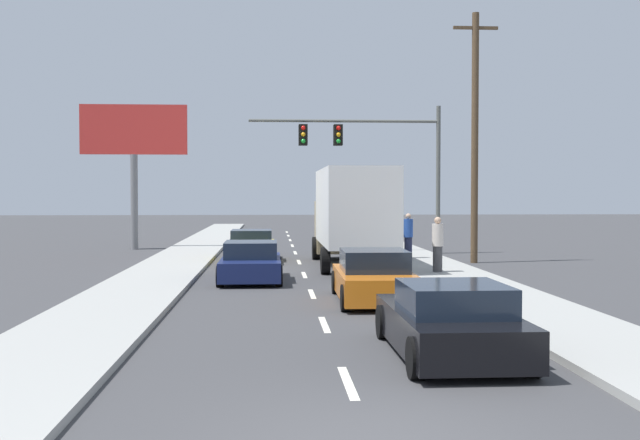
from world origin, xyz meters
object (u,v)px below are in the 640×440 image
car_orange (374,278)px  pedestrian_mid_block (408,236)px  pedestrian_near_corner (438,244)px  box_truck (352,212)px  traffic_signal_mast (360,146)px  utility_pole_mid (475,135)px  car_yellow (252,247)px  car_black (450,323)px  roadside_billboard (134,143)px  car_navy (251,263)px

car_orange → pedestrian_mid_block: pedestrian_mid_block is taller
pedestrian_near_corner → pedestrian_mid_block: bearing=89.9°
box_truck → traffic_signal_mast: size_ratio=1.04×
box_truck → utility_pole_mid: bearing=18.6°
car_yellow → pedestrian_mid_block: (6.44, -0.61, 0.48)m
car_black → utility_pole_mid: size_ratio=0.43×
car_orange → roadside_billboard: (-9.47, 19.30, 4.70)m
car_navy → pedestrian_near_corner: 6.36m
box_truck → car_navy: bearing=-131.5°
box_truck → pedestrian_near_corner: 4.15m
car_navy → car_orange: size_ratio=1.01×
car_navy → utility_pole_mid: utility_pole_mid is taller
car_navy → traffic_signal_mast: traffic_signal_mast is taller
traffic_signal_mast → car_black: bearing=-92.7°
roadside_billboard → pedestrian_mid_block: 15.20m
car_navy → car_black: size_ratio=1.01×
utility_pole_mid → car_orange: bearing=-116.9°
box_truck → pedestrian_near_corner: size_ratio=4.97×
car_yellow → traffic_signal_mast: traffic_signal_mast is taller
car_yellow → roadside_billboard: roadside_billboard is taller
car_black → traffic_signal_mast: size_ratio=0.49×
utility_pole_mid → pedestrian_near_corner: (-2.54, -4.80, -4.06)m
box_truck → traffic_signal_mast: (1.07, 6.51, 2.88)m
car_yellow → utility_pole_mid: bearing=-9.2°
car_navy → car_orange: (3.28, -4.98, 0.03)m
car_navy → pedestrian_near_corner: bearing=9.7°
traffic_signal_mast → pedestrian_near_corner: 10.46m
pedestrian_mid_block → roadside_billboard: bearing=148.6°
box_truck → pedestrian_near_corner: (2.59, -3.08, -1.03)m
traffic_signal_mast → roadside_billboard: size_ratio=1.22×
pedestrian_mid_block → car_navy: bearing=-133.1°
box_truck → car_orange: (-0.38, -9.12, -1.50)m
utility_pole_mid → pedestrian_near_corner: bearing=-117.9°
car_orange → utility_pole_mid: size_ratio=0.44×
car_navy → pedestrian_mid_block: pedestrian_mid_block is taller
box_truck → pedestrian_near_corner: bearing=-49.9°
utility_pole_mid → pedestrian_mid_block: 4.87m
car_yellow → car_black: bearing=-78.6°
car_orange → traffic_signal_mast: 16.29m
car_orange → roadside_billboard: 22.01m
roadside_billboard → car_yellow: bearing=-49.4°
traffic_signal_mast → pedestrian_near_corner: size_ratio=4.76×
roadside_billboard → car_orange: bearing=-63.9°
car_orange → utility_pole_mid: utility_pole_mid is taller
car_orange → traffic_signal_mast: (1.45, 15.63, 4.38)m
car_black → pedestrian_mid_block: bearing=82.0°
pedestrian_mid_block → car_yellow: bearing=174.6°
car_navy → pedestrian_near_corner: pedestrian_near_corner is taller
roadside_billboard → traffic_signal_mast: bearing=-18.6°
traffic_signal_mast → car_orange: bearing=-95.3°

